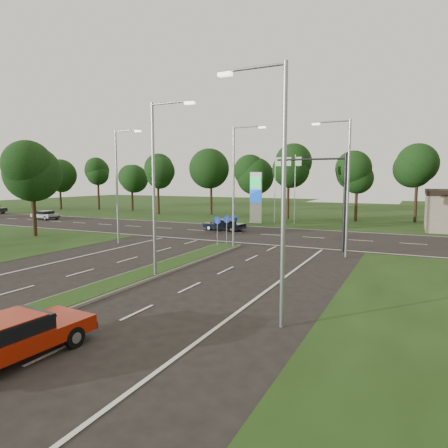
% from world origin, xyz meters
% --- Properties ---
extents(ground, '(160.00, 160.00, 0.00)m').
position_xyz_m(ground, '(0.00, 0.00, 0.00)').
color(ground, black).
rests_on(ground, ground).
extents(verge_far, '(160.00, 50.00, 0.02)m').
position_xyz_m(verge_far, '(0.00, 55.00, 0.00)').
color(verge_far, '#1C3311').
rests_on(verge_far, ground).
extents(cross_road, '(160.00, 12.00, 0.02)m').
position_xyz_m(cross_road, '(0.00, 24.00, 0.00)').
color(cross_road, black).
rests_on(cross_road, ground).
extents(median_kerb, '(2.00, 26.00, 0.12)m').
position_xyz_m(median_kerb, '(0.00, 4.00, 0.06)').
color(median_kerb, slate).
rests_on(median_kerb, ground).
extents(streetlight_median_near, '(2.53, 0.22, 9.00)m').
position_xyz_m(streetlight_median_near, '(1.00, 6.00, 5.08)').
color(streetlight_median_near, gray).
rests_on(streetlight_median_near, ground).
extents(streetlight_median_far, '(2.53, 0.22, 9.00)m').
position_xyz_m(streetlight_median_far, '(1.00, 16.00, 5.08)').
color(streetlight_median_far, gray).
rests_on(streetlight_median_far, ground).
extents(streetlight_left_far, '(2.53, 0.22, 9.00)m').
position_xyz_m(streetlight_left_far, '(-8.30, 14.00, 5.08)').
color(streetlight_left_far, gray).
rests_on(streetlight_left_far, ground).
extents(streetlight_right_far, '(2.53, 0.22, 9.00)m').
position_xyz_m(streetlight_right_far, '(8.80, 16.00, 5.08)').
color(streetlight_right_far, gray).
rests_on(streetlight_right_far, ground).
extents(streetlight_right_near, '(2.53, 0.22, 9.00)m').
position_xyz_m(streetlight_right_near, '(8.80, 2.00, 5.08)').
color(streetlight_right_near, gray).
rests_on(streetlight_right_near, ground).
extents(traffic_signal, '(5.10, 0.42, 7.00)m').
position_xyz_m(traffic_signal, '(7.19, 18.00, 4.65)').
color(traffic_signal, black).
rests_on(traffic_signal, ground).
extents(median_signs, '(1.16, 1.76, 2.38)m').
position_xyz_m(median_signs, '(0.00, 16.40, 1.71)').
color(median_signs, gray).
rests_on(median_signs, ground).
extents(gas_pylon, '(5.80, 1.26, 8.00)m').
position_xyz_m(gas_pylon, '(-3.79, 33.05, 3.20)').
color(gas_pylon, silver).
rests_on(gas_pylon, ground).
extents(tree_left_far, '(5.20, 5.20, 8.86)m').
position_xyz_m(tree_left_far, '(-17.90, 13.93, 6.11)').
color(tree_left_far, black).
rests_on(tree_left_far, ground).
extents(treeline_far, '(6.00, 6.00, 9.90)m').
position_xyz_m(treeline_far, '(0.10, 39.93, 6.83)').
color(treeline_far, black).
rests_on(treeline_far, ground).
extents(red_sedan, '(2.21, 4.76, 1.28)m').
position_xyz_m(red_sedan, '(2.83, -3.88, 0.69)').
color(red_sedan, '#9E1B08').
rests_on(red_sedan, ground).
extents(navy_sedan, '(4.26, 2.06, 1.14)m').
position_xyz_m(navy_sedan, '(-4.25, 24.94, 0.61)').
color(navy_sedan, black).
rests_on(navy_sedan, ground).
extents(far_car_a, '(4.14, 2.22, 1.14)m').
position_xyz_m(far_car_a, '(-29.99, 25.08, 0.61)').
color(far_car_a, '#ADADAD').
rests_on(far_car_a, ground).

